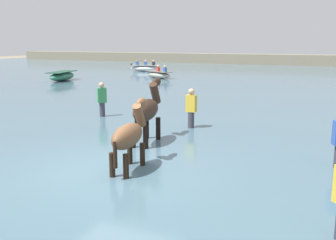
{
  "coord_description": "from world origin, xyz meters",
  "views": [
    {
      "loc": [
        4.3,
        -6.9,
        3.09
      ],
      "look_at": [
        -0.03,
        3.03,
        0.86
      ],
      "focal_mm": 40.84,
      "sensor_mm": 36.0,
      "label": 1
    }
  ],
  "objects_px": {
    "horse_lead_bay": "(129,137)",
    "boat_mid_channel": "(145,68)",
    "boat_far_offshore": "(62,76)",
    "person_onlooker_left": "(102,103)",
    "person_wading_mid": "(191,112)",
    "boat_mid_outer": "(159,74)",
    "horse_trailing_dark_bay": "(147,111)"
  },
  "relations": [
    {
      "from": "horse_lead_bay",
      "to": "person_wading_mid",
      "type": "height_order",
      "value": "horse_lead_bay"
    },
    {
      "from": "horse_lead_bay",
      "to": "person_wading_mid",
      "type": "bearing_deg",
      "value": 92.58
    },
    {
      "from": "boat_far_offshore",
      "to": "boat_mid_channel",
      "type": "bearing_deg",
      "value": 81.7
    },
    {
      "from": "horse_trailing_dark_bay",
      "to": "person_onlooker_left",
      "type": "xyz_separation_m",
      "value": [
        -3.2,
        2.68,
        -0.36
      ]
    },
    {
      "from": "boat_mid_channel",
      "to": "horse_lead_bay",
      "type": "bearing_deg",
      "value": -63.85
    },
    {
      "from": "horse_lead_bay",
      "to": "boat_far_offshore",
      "type": "height_order",
      "value": "horse_lead_bay"
    },
    {
      "from": "horse_trailing_dark_bay",
      "to": "boat_mid_channel",
      "type": "distance_m",
      "value": 25.69
    },
    {
      "from": "person_onlooker_left",
      "to": "person_wading_mid",
      "type": "bearing_deg",
      "value": -7.26
    },
    {
      "from": "boat_mid_outer",
      "to": "boat_far_offshore",
      "type": "xyz_separation_m",
      "value": [
        -5.51,
        -4.43,
        0.04
      ]
    },
    {
      "from": "horse_lead_bay",
      "to": "person_onlooker_left",
      "type": "height_order",
      "value": "horse_lead_bay"
    },
    {
      "from": "person_onlooker_left",
      "to": "boat_mid_channel",
      "type": "bearing_deg",
      "value": 112.68
    },
    {
      "from": "horse_lead_bay",
      "to": "boat_far_offshore",
      "type": "relative_size",
      "value": 0.59
    },
    {
      "from": "horse_lead_bay",
      "to": "boat_mid_channel",
      "type": "relative_size",
      "value": 0.62
    },
    {
      "from": "boat_mid_outer",
      "to": "boat_far_offshore",
      "type": "distance_m",
      "value": 7.07
    },
    {
      "from": "boat_mid_channel",
      "to": "boat_far_offshore",
      "type": "height_order",
      "value": "boat_mid_channel"
    },
    {
      "from": "horse_lead_bay",
      "to": "boat_mid_channel",
      "type": "distance_m",
      "value": 27.96
    },
    {
      "from": "horse_lead_bay",
      "to": "horse_trailing_dark_bay",
      "type": "distance_m",
      "value": 2.3
    },
    {
      "from": "boat_mid_channel",
      "to": "boat_mid_outer",
      "type": "distance_m",
      "value": 6.99
    },
    {
      "from": "horse_lead_bay",
      "to": "horse_trailing_dark_bay",
      "type": "height_order",
      "value": "horse_trailing_dark_bay"
    },
    {
      "from": "horse_lead_bay",
      "to": "boat_mid_outer",
      "type": "xyz_separation_m",
      "value": [
        -8.29,
        19.38,
        -0.45
      ]
    },
    {
      "from": "horse_lead_bay",
      "to": "person_wading_mid",
      "type": "distance_m",
      "value": 4.42
    },
    {
      "from": "horse_trailing_dark_bay",
      "to": "person_onlooker_left",
      "type": "distance_m",
      "value": 4.19
    },
    {
      "from": "horse_lead_bay",
      "to": "boat_mid_outer",
      "type": "distance_m",
      "value": 21.08
    },
    {
      "from": "horse_trailing_dark_bay",
      "to": "boat_mid_channel",
      "type": "xyz_separation_m",
      "value": [
        -11.65,
        22.89,
        -0.57
      ]
    },
    {
      "from": "person_wading_mid",
      "to": "person_onlooker_left",
      "type": "bearing_deg",
      "value": 172.74
    },
    {
      "from": "person_onlooker_left",
      "to": "boat_mid_outer",
      "type": "bearing_deg",
      "value": 106.92
    },
    {
      "from": "boat_mid_outer",
      "to": "horse_trailing_dark_bay",
      "type": "bearing_deg",
      "value": -66.09
    },
    {
      "from": "boat_far_offshore",
      "to": "person_onlooker_left",
      "type": "bearing_deg",
      "value": -45.41
    },
    {
      "from": "boat_far_offshore",
      "to": "person_onlooker_left",
      "type": "height_order",
      "value": "person_onlooker_left"
    },
    {
      "from": "boat_mid_channel",
      "to": "horse_trailing_dark_bay",
      "type": "bearing_deg",
      "value": -63.03
    },
    {
      "from": "person_wading_mid",
      "to": "boat_mid_outer",
      "type": "bearing_deg",
      "value": 118.38
    },
    {
      "from": "boat_mid_channel",
      "to": "boat_mid_outer",
      "type": "xyz_separation_m",
      "value": [
        4.03,
        -5.71,
        -0.02
      ]
    }
  ]
}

